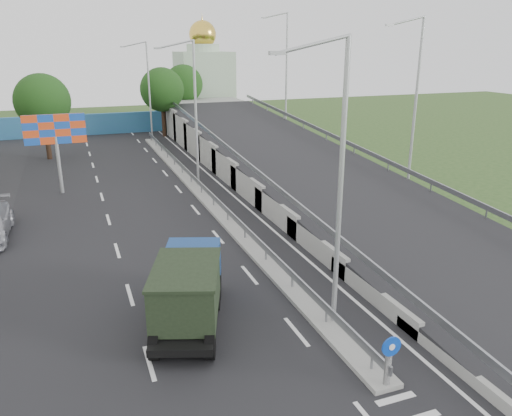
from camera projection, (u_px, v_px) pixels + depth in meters
name	position (u px, v px, depth m)	size (l,w,h in m)	color
road_surface	(170.00, 218.00, 29.93)	(26.00, 90.00, 0.04)	black
median	(202.00, 194.00, 34.46)	(1.00, 44.00, 0.20)	gray
overpass_ramp	(300.00, 162.00, 36.46)	(10.00, 50.00, 3.50)	gray
median_guardrail	(201.00, 185.00, 34.25)	(0.09, 44.00, 0.71)	gray
sign_bollard	(389.00, 361.00, 14.77)	(0.64, 0.23, 1.67)	black
lamp_post_near	(336.00, 174.00, 16.71)	(2.74, 0.18, 10.08)	#B2B5B7
lamp_post_mid	(193.00, 107.00, 34.49)	(2.74, 0.18, 10.08)	#B2B5B7
lamp_post_far	(147.00, 86.00, 52.26)	(2.74, 0.18, 10.08)	#B2B5B7
blue_wall	(106.00, 124.00, 57.66)	(30.00, 0.50, 2.40)	teal
church	(204.00, 80.00, 68.18)	(7.00, 7.00, 13.80)	#B2CCAD
billboard	(55.00, 134.00, 33.72)	(4.00, 0.24, 5.50)	#B2B5B7
tree_left_mid	(42.00, 101.00, 43.74)	(4.80, 4.80, 7.60)	black
tree_median_far	(162.00, 90.00, 54.87)	(4.80, 4.80, 7.60)	black
tree_ramp_far	(183.00, 84.00, 62.43)	(4.80, 4.80, 7.60)	black
dump_truck	(189.00, 288.00, 18.35)	(3.94, 6.22, 2.58)	black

